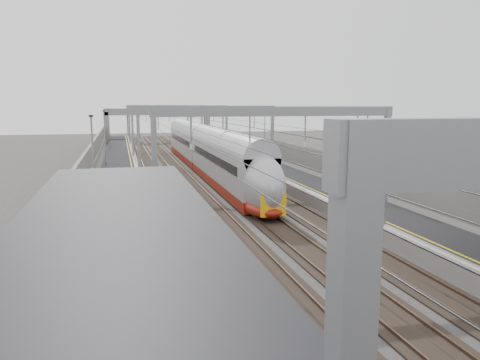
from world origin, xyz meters
TOP-DOWN VIEW (x-y plane):
  - platform_left at (-8.00, 45.00)m, footprint 4.00×120.00m
  - platform_right at (8.00, 45.00)m, footprint 4.00×120.00m
  - tracks at (0.00, 45.00)m, footprint 11.40×140.00m
  - overhead_line at (0.00, 51.62)m, footprint 13.00×140.00m
  - overbridge at (0.00, 100.00)m, footprint 22.00×2.20m
  - wall_left at (-11.20, 45.00)m, footprint 0.30×120.00m
  - wall_right at (11.20, 45.00)m, footprint 0.30×120.00m
  - train at (1.50, 50.15)m, footprint 2.72×49.62m
  - signal_green at (-5.20, 69.13)m, footprint 0.32×0.32m
  - signal_red_near at (3.20, 62.81)m, footprint 0.32×0.32m
  - signal_red_far at (5.40, 75.64)m, footprint 0.32×0.32m

SIDE VIEW (x-z plane):
  - tracks at x=0.00m, z-range -0.05..0.15m
  - platform_left at x=-8.00m, z-range 0.00..1.00m
  - platform_right at x=8.00m, z-range 0.00..1.00m
  - wall_left at x=-11.20m, z-range 0.00..3.20m
  - wall_right at x=11.20m, z-range 0.00..3.20m
  - train at x=1.50m, z-range -0.04..4.26m
  - signal_green at x=-5.20m, z-range 0.68..4.15m
  - signal_red_near at x=3.20m, z-range 0.68..4.15m
  - signal_red_far at x=5.40m, z-range 0.68..4.15m
  - overbridge at x=0.00m, z-range 1.86..8.76m
  - overhead_line at x=0.00m, z-range 2.84..9.44m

